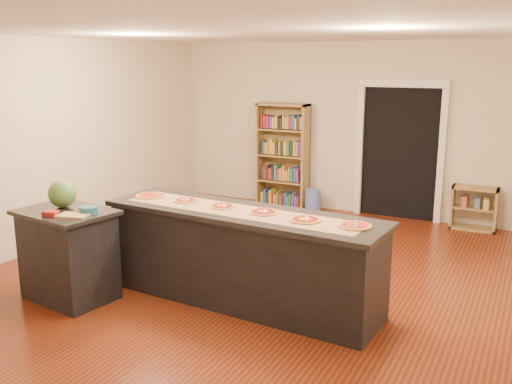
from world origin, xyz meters
The scene contains 18 objects.
room centered at (0.00, 0.00, 1.40)m, with size 6.00×7.00×2.80m.
doorway centered at (0.90, 3.46, 1.20)m, with size 1.40×0.09×2.21m.
kitchen_island centered at (0.25, -0.61, 0.50)m, with size 3.02×0.82×1.00m.
side_counter centered at (-1.44, -1.36, 0.49)m, with size 0.98×0.72×0.97m.
bookshelf centered at (-1.06, 3.29, 0.89)m, with size 0.89×0.32×1.79m, color #9A7E4B.
low_shelf centered at (2.10, 3.31, 0.33)m, with size 0.66×0.28×0.66m, color #9A7E4B.
waste_bin centered at (-0.43, 3.16, 0.19)m, with size 0.27×0.27×0.39m, color #556BBD.
kraft_paper centered at (0.25, -0.64, 1.00)m, with size 2.62×0.47×0.00m, color #986F4E.
watermelon centered at (-1.56, -1.26, 1.12)m, with size 0.30×0.30×0.30m, color #144214.
cutting_board centered at (-1.19, -1.49, 0.98)m, with size 0.30×0.20×0.02m, color tan.
package_red centered at (-1.41, -1.58, 1.00)m, with size 0.15×0.10×0.05m, color maroon.
package_teal centered at (-1.14, -1.32, 1.01)m, with size 0.19×0.19×0.07m, color #195966.
pizza_a centered at (-0.95, -0.54, 1.01)m, with size 0.33×0.33×0.02m.
pizza_b centered at (-0.47, -0.56, 1.01)m, with size 0.29×0.29×0.02m.
pizza_c centered at (0.01, -0.59, 1.01)m, with size 0.28×0.28×0.02m.
pizza_d centered at (0.49, -0.60, 1.01)m, with size 0.30×0.30×0.02m.
pizza_e centered at (0.97, -0.67, 1.01)m, with size 0.30×0.30×0.02m.
pizza_f centered at (1.46, -0.65, 1.01)m, with size 0.32×0.32×0.02m.
Camera 1 is at (2.94, -5.56, 2.49)m, focal length 40.00 mm.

